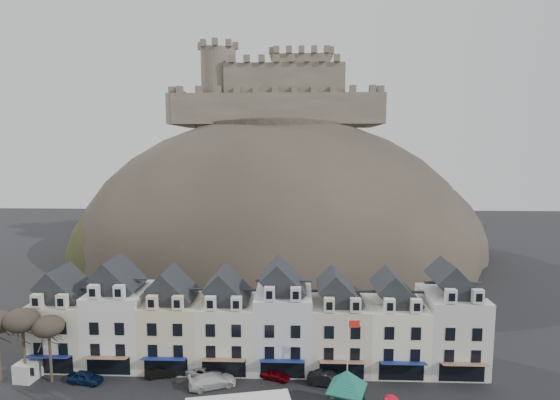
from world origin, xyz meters
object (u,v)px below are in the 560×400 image
Objects in this scene: flagpole at (349,353)px; white_van at (35,366)px; car_black at (161,372)px; car_navy at (85,377)px; car_white at (212,380)px; car_silver at (205,373)px; bus_shelter at (347,380)px; car_maroon at (275,374)px; car_charcoal at (328,379)px.

flagpole is 1.78× the size of white_van.
flagpole is at bearing -112.50° from car_black.
car_white is at bearing -81.74° from car_navy.
car_silver is at bearing 11.27° from car_white.
flagpole is 15.61m from car_white.
bus_shelter is 21.98m from car_black.
flagpole is at bearing -92.39° from car_maroon.
car_charcoal is at bearing 124.90° from bus_shelter.
bus_shelter reaches higher than car_white.
bus_shelter reaches higher than car_silver.
car_black is at bearing 111.36° from car_silver.
car_charcoal is at bearing -106.65° from car_black.
car_maroon is at bearing 159.36° from bus_shelter.
car_black is at bearing 6.93° from white_van.
car_silver reaches higher than car_maroon.
car_white is at bearing 107.53° from car_charcoal.
bus_shelter is 29.59m from car_navy.
car_maroon is (8.11, 0.00, -0.03)m from car_silver.
flagpole is 2.22× the size of car_navy.
flagpole is 2.48× the size of car_maroon.
car_maroon is (-7.53, 6.29, -2.97)m from bus_shelter.
car_charcoal is (6.08, -1.11, 0.16)m from car_maroon.
car_charcoal is (-1.93, 2.32, -4.32)m from flagpole.
car_black is at bearing 100.82° from car_charcoal.
car_charcoal is (-1.45, 5.18, -2.82)m from bus_shelter.
bus_shelter is 1.91× the size of car_maroon.
bus_shelter reaches higher than white_van.
car_navy is (-29.55, 1.80, -4.40)m from flagpole.
bus_shelter reaches higher than car_navy.
white_van reaches higher than car_maroon.
white_van is 1.25× the size of car_navy.
car_white is (1.20, -1.89, 0.13)m from car_silver.
flagpole is 17.07m from car_silver.
flagpole is 22.05m from car_black.
car_silver is at bearing 6.93° from white_van.
car_maroon is 0.77× the size of car_charcoal.
car_silver is at bearing 167.99° from flagpole.
car_navy is at bearing 105.19° from car_charcoal.
car_navy is 0.86× the size of car_charcoal.
white_van reaches higher than car_white.
bus_shelter is 36.52m from white_van.
car_navy reaches higher than car_silver.
car_white is at bearing -177.71° from bus_shelter.
car_black is 6.68m from car_white.
bus_shelter is 15.36m from car_white.
car_navy is 27.63m from car_charcoal.
white_van is 1.07× the size of car_charcoal.
car_navy is 14.63m from car_white.
car_navy is at bearing -6.55° from white_van.
car_silver is (20.25, 0.00, -0.46)m from white_van.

